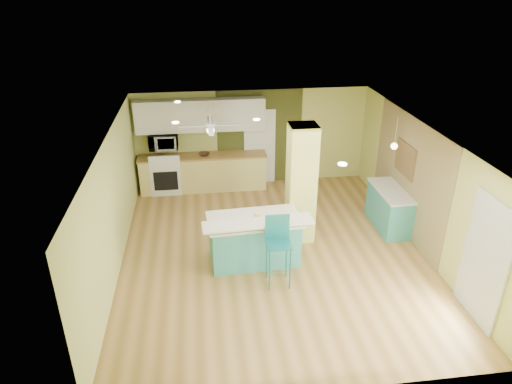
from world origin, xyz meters
TOP-DOWN VIEW (x-y plane):
  - floor at (0.00, 0.00)m, footprint 6.00×7.00m
  - ceiling at (0.00, 0.00)m, footprint 6.00×7.00m
  - wall_back at (0.00, 3.50)m, footprint 6.00×0.01m
  - wall_front at (0.00, -3.50)m, footprint 6.00×0.01m
  - wall_left at (-3.00, 0.00)m, footprint 0.01×7.00m
  - wall_right at (3.00, 0.00)m, footprint 0.01×7.00m
  - wood_panel at (2.99, 0.60)m, footprint 0.02×3.40m
  - olive_accent at (0.20, 3.49)m, footprint 2.20×0.02m
  - interior_door at (0.20, 3.46)m, footprint 0.82×0.05m
  - french_door at (2.97, -2.30)m, footprint 0.04×1.08m
  - column at (0.65, 0.50)m, footprint 0.55×0.55m
  - kitchen_run at (-1.30, 3.20)m, footprint 3.25×0.63m
  - stove at (-2.25, 3.19)m, footprint 0.76×0.66m
  - upper_cabinets at (-1.30, 3.32)m, footprint 3.20×0.34m
  - microwave at (-2.25, 3.20)m, footprint 0.70×0.48m
  - ceiling_fan at (-1.10, 2.00)m, footprint 1.41×1.41m
  - pendant_lamp at (2.65, 0.75)m, footprint 0.14×0.14m
  - wall_decor at (2.96, 0.80)m, footprint 0.03×0.90m
  - peninsula at (-0.41, -0.27)m, footprint 2.04×1.18m
  - bar_stool at (-0.07, -0.97)m, footprint 0.44×0.44m
  - side_counter at (2.70, 0.69)m, footprint 0.59×1.40m
  - fruit_bowl at (-1.26, 3.17)m, footprint 0.31×0.31m
  - canister at (-0.36, -0.38)m, footprint 0.14×0.14m

SIDE VIEW (x-z plane):
  - floor at x=0.00m, z-range -0.01..0.00m
  - side_counter at x=2.70m, z-range 0.00..0.90m
  - stove at x=-2.25m, z-range -0.08..1.00m
  - kitchen_run at x=-1.30m, z-range 0.00..0.94m
  - peninsula at x=-0.41m, z-range -0.04..1.04m
  - bar_stool at x=-0.07m, z-range 0.22..1.54m
  - fruit_bowl at x=-1.26m, z-range 0.94..1.01m
  - interior_door at x=0.20m, z-range 0.00..2.00m
  - canister at x=-0.36m, z-range 0.94..1.12m
  - french_door at x=2.97m, z-range 0.00..2.10m
  - wall_back at x=0.00m, z-range 0.00..2.50m
  - wall_front at x=0.00m, z-range 0.00..2.50m
  - wall_left at x=-3.00m, z-range 0.00..2.50m
  - wall_right at x=3.00m, z-range 0.00..2.50m
  - wood_panel at x=2.99m, z-range 0.00..2.50m
  - olive_accent at x=0.20m, z-range 0.00..2.50m
  - column at x=0.65m, z-range 0.00..2.50m
  - microwave at x=-2.25m, z-range 1.16..1.55m
  - wall_decor at x=2.96m, z-range 1.20..1.90m
  - pendant_lamp at x=2.65m, z-range 1.54..2.23m
  - upper_cabinets at x=-1.30m, z-range 1.55..2.35m
  - ceiling_fan at x=-1.10m, z-range 1.77..2.38m
  - ceiling at x=0.00m, z-range 2.50..2.51m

